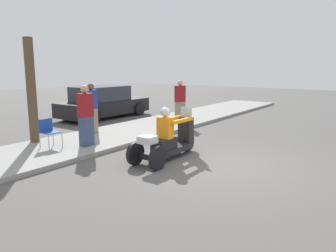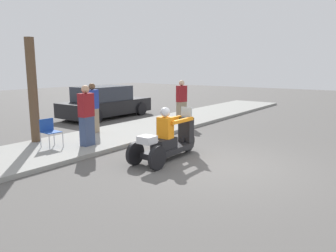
{
  "view_description": "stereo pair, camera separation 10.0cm",
  "coord_description": "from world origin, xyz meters",
  "px_view_note": "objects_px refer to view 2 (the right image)",
  "views": [
    {
      "loc": [
        -7.12,
        -3.44,
        2.43
      ],
      "look_at": [
        -0.26,
        1.45,
        0.9
      ],
      "focal_mm": 35.0,
      "sensor_mm": 36.0,
      "label": 1
    },
    {
      "loc": [
        -7.06,
        -3.52,
        2.43
      ],
      "look_at": [
        -0.26,
        1.45,
        0.9
      ],
      "focal_mm": 35.0,
      "sensor_mm": 36.0,
      "label": 2
    }
  ],
  "objects_px": {
    "spectator_near_curb": "(182,102)",
    "spectator_by_tree": "(87,117)",
    "spectator_far_back": "(93,109)",
    "parked_car_lot_right": "(105,103)",
    "tree_trunk": "(33,91)",
    "folding_chair_curbside": "(49,130)",
    "motorcycle_trike": "(168,141)"
  },
  "relations": [
    {
      "from": "folding_chair_curbside",
      "to": "parked_car_lot_right",
      "type": "height_order",
      "value": "parked_car_lot_right"
    },
    {
      "from": "motorcycle_trike",
      "to": "spectator_far_back",
      "type": "distance_m",
      "value": 4.0
    },
    {
      "from": "motorcycle_trike",
      "to": "tree_trunk",
      "type": "height_order",
      "value": "tree_trunk"
    },
    {
      "from": "spectator_by_tree",
      "to": "tree_trunk",
      "type": "distance_m",
      "value": 1.96
    },
    {
      "from": "spectator_near_curb",
      "to": "parked_car_lot_right",
      "type": "xyz_separation_m",
      "value": [
        -0.54,
        4.04,
        -0.25
      ]
    },
    {
      "from": "parked_car_lot_right",
      "to": "tree_trunk",
      "type": "relative_size",
      "value": 1.46
    },
    {
      "from": "spectator_far_back",
      "to": "tree_trunk",
      "type": "relative_size",
      "value": 0.55
    },
    {
      "from": "spectator_far_back",
      "to": "motorcycle_trike",
      "type": "bearing_deg",
      "value": -102.06
    },
    {
      "from": "spectator_near_curb",
      "to": "spectator_far_back",
      "type": "xyz_separation_m",
      "value": [
        -3.73,
        1.25,
        -0.01
      ]
    },
    {
      "from": "spectator_near_curb",
      "to": "spectator_by_tree",
      "type": "relative_size",
      "value": 0.99
    },
    {
      "from": "motorcycle_trike",
      "to": "spectator_far_back",
      "type": "relative_size",
      "value": 1.42
    },
    {
      "from": "spectator_by_tree",
      "to": "spectator_far_back",
      "type": "relative_size",
      "value": 1.02
    },
    {
      "from": "spectator_near_curb",
      "to": "spectator_by_tree",
      "type": "bearing_deg",
      "value": -178.95
    },
    {
      "from": "spectator_far_back",
      "to": "folding_chair_curbside",
      "type": "bearing_deg",
      "value": -164.68
    },
    {
      "from": "folding_chair_curbside",
      "to": "motorcycle_trike",
      "type": "bearing_deg",
      "value": -67.87
    },
    {
      "from": "spectator_by_tree",
      "to": "spectator_far_back",
      "type": "bearing_deg",
      "value": 43.65
    },
    {
      "from": "spectator_far_back",
      "to": "tree_trunk",
      "type": "height_order",
      "value": "tree_trunk"
    },
    {
      "from": "spectator_far_back",
      "to": "tree_trunk",
      "type": "xyz_separation_m",
      "value": [
        -2.01,
        0.38,
        0.75
      ]
    },
    {
      "from": "spectator_far_back",
      "to": "spectator_near_curb",
      "type": "bearing_deg",
      "value": -18.46
    },
    {
      "from": "motorcycle_trike",
      "to": "folding_chair_curbside",
      "type": "xyz_separation_m",
      "value": [
        -1.34,
        3.29,
        0.13
      ]
    },
    {
      "from": "spectator_by_tree",
      "to": "folding_chair_curbside",
      "type": "height_order",
      "value": "spectator_by_tree"
    },
    {
      "from": "motorcycle_trike",
      "to": "parked_car_lot_right",
      "type": "distance_m",
      "value": 7.8
    },
    {
      "from": "spectator_by_tree",
      "to": "parked_car_lot_right",
      "type": "bearing_deg",
      "value": 41.99
    },
    {
      "from": "spectator_near_curb",
      "to": "tree_trunk",
      "type": "height_order",
      "value": "tree_trunk"
    },
    {
      "from": "spectator_far_back",
      "to": "folding_chair_curbside",
      "type": "xyz_separation_m",
      "value": [
        -2.17,
        -0.59,
        -0.33
      ]
    },
    {
      "from": "spectator_far_back",
      "to": "parked_car_lot_right",
      "type": "relative_size",
      "value": 0.38
    },
    {
      "from": "spectator_far_back",
      "to": "folding_chair_curbside",
      "type": "height_order",
      "value": "spectator_far_back"
    },
    {
      "from": "spectator_near_curb",
      "to": "parked_car_lot_right",
      "type": "distance_m",
      "value": 4.09
    },
    {
      "from": "tree_trunk",
      "to": "folding_chair_curbside",
      "type": "bearing_deg",
      "value": -99.54
    },
    {
      "from": "spectator_near_curb",
      "to": "parked_car_lot_right",
      "type": "height_order",
      "value": "spectator_near_curb"
    },
    {
      "from": "folding_chair_curbside",
      "to": "parked_car_lot_right",
      "type": "relative_size",
      "value": 0.18
    },
    {
      "from": "spectator_far_back",
      "to": "folding_chair_curbside",
      "type": "relative_size",
      "value": 2.12
    }
  ]
}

